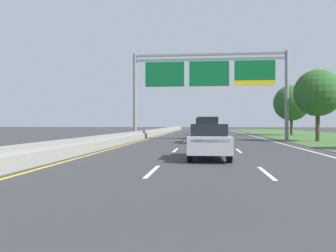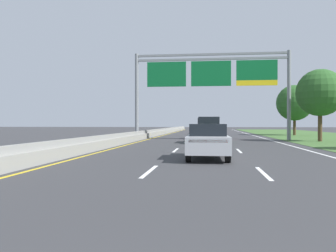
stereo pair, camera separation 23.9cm
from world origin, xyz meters
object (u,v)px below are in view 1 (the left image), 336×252
(roadside_tree_mid, at_px, (318,93))
(car_red_centre_lane_suv, at_px, (205,128))
(overhead_sign_gantry, at_px, (209,77))
(car_silver_centre_lane_sedan, at_px, (209,141))
(car_darkgreen_centre_lane_suv, at_px, (207,129))
(roadside_tree_far, at_px, (291,103))
(pickup_truck_blue, at_px, (204,127))

(roadside_tree_mid, bearing_deg, car_red_centre_lane_suv, 156.87)
(overhead_sign_gantry, bearing_deg, car_silver_centre_lane_sedan, -90.78)
(car_darkgreen_centre_lane_suv, bearing_deg, car_silver_centre_lane_sedan, 179.70)
(roadside_tree_far, bearing_deg, overhead_sign_gantry, -129.09)
(roadside_tree_mid, xyz_separation_m, roadside_tree_far, (1.60, 15.78, 0.03))
(car_silver_centre_lane_sedan, relative_size, roadside_tree_mid, 0.70)
(car_silver_centre_lane_sedan, relative_size, car_darkgreen_centre_lane_suv, 0.94)
(overhead_sign_gantry, distance_m, roadside_tree_far, 17.67)
(car_darkgreen_centre_lane_suv, height_order, roadside_tree_mid, roadside_tree_mid)
(pickup_truck_blue, relative_size, roadside_tree_mid, 0.85)
(roadside_tree_mid, bearing_deg, overhead_sign_gantry, 167.32)
(car_darkgreen_centre_lane_suv, distance_m, roadside_tree_mid, 10.68)
(car_silver_centre_lane_sedan, xyz_separation_m, car_red_centre_lane_suv, (-0.19, 20.13, 0.28))
(car_silver_centre_lane_sedan, height_order, car_red_centre_lane_suv, car_red_centre_lane_suv)
(car_darkgreen_centre_lane_suv, bearing_deg, pickup_truck_blue, 0.84)
(car_darkgreen_centre_lane_suv, height_order, roadside_tree_far, roadside_tree_far)
(pickup_truck_blue, xyz_separation_m, car_red_centre_lane_suv, (0.09, -14.07, 0.02))
(car_red_centre_lane_suv, bearing_deg, car_silver_centre_lane_sedan, -177.83)
(pickup_truck_blue, relative_size, roadside_tree_far, 0.81)
(overhead_sign_gantry, xyz_separation_m, roadside_tree_mid, (9.49, -2.14, -1.80))
(overhead_sign_gantry, distance_m, car_red_centre_lane_suv, 5.42)
(car_red_centre_lane_suv, xyz_separation_m, roadside_tree_mid, (9.93, -4.24, 3.17))
(overhead_sign_gantry, bearing_deg, roadside_tree_mid, -12.68)
(car_darkgreen_centre_lane_suv, bearing_deg, roadside_tree_mid, -71.78)
(pickup_truck_blue, height_order, car_darkgreen_centre_lane_suv, pickup_truck_blue)
(pickup_truck_blue, xyz_separation_m, car_darkgreen_centre_lane_suv, (0.34, -21.51, 0.02))
(car_silver_centre_lane_sedan, relative_size, car_red_centre_lane_suv, 0.93)
(car_darkgreen_centre_lane_suv, bearing_deg, car_red_centre_lane_suv, 1.82)
(overhead_sign_gantry, distance_m, car_silver_centre_lane_sedan, 18.77)
(overhead_sign_gantry, relative_size, car_red_centre_lane_suv, 3.17)
(car_silver_centre_lane_sedan, xyz_separation_m, car_darkgreen_centre_lane_suv, (0.05, 12.69, 0.28))
(car_red_centre_lane_suv, bearing_deg, car_darkgreen_centre_lane_suv, -176.50)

